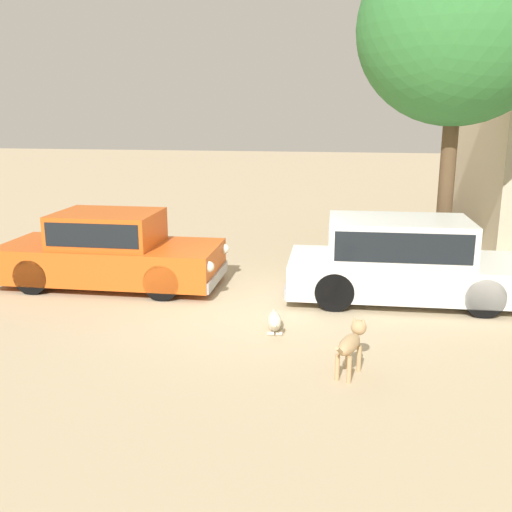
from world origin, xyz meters
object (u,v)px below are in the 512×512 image
(acacia_tree_left, at_px, (459,29))
(parked_sedan_second, at_px, (401,258))
(parked_sedan_nearest, at_px, (111,250))
(stray_dog_tan, at_px, (352,342))
(stray_dog_spotted, at_px, (275,322))

(acacia_tree_left, bearing_deg, parked_sedan_second, -121.13)
(parked_sedan_nearest, relative_size, stray_dog_tan, 4.48)
(stray_dog_spotted, relative_size, acacia_tree_left, 0.15)
(parked_sedan_nearest, distance_m, stray_dog_spotted, 4.03)
(parked_sedan_second, distance_m, stray_dog_tan, 3.39)
(parked_sedan_nearest, xyz_separation_m, stray_dog_tan, (4.69, -3.23, -0.28))
(stray_dog_spotted, distance_m, stray_dog_tan, 1.80)
(stray_dog_spotted, xyz_separation_m, acacia_tree_left, (2.93, 3.44, 4.66))
(parked_sedan_nearest, xyz_separation_m, stray_dog_spotted, (3.50, -1.91, -0.56))
(parked_sedan_second, distance_m, acacia_tree_left, 4.40)
(parked_sedan_second, bearing_deg, parked_sedan_nearest, 178.31)
(parked_sedan_second, bearing_deg, stray_dog_spotted, -138.15)
(parked_sedan_second, distance_m, stray_dog_spotted, 2.88)
(parked_sedan_nearest, bearing_deg, parked_sedan_second, -0.68)
(parked_sedan_nearest, distance_m, parked_sedan_second, 5.53)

